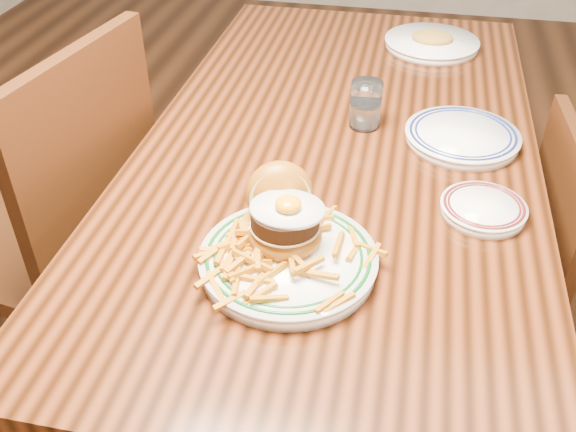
% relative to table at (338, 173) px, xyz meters
% --- Properties ---
extents(floor, '(6.00, 6.00, 0.00)m').
position_rel_table_xyz_m(floor, '(0.00, 0.00, -0.66)').
color(floor, black).
rests_on(floor, ground).
extents(table, '(0.85, 1.60, 0.75)m').
position_rel_table_xyz_m(table, '(0.00, 0.00, 0.00)').
color(table, black).
rests_on(table, floor).
extents(chair_left, '(0.53, 0.53, 0.99)m').
position_rel_table_xyz_m(chair_left, '(-0.63, -0.16, -0.13)').
color(chair_left, '#37160B').
rests_on(chair_left, floor).
extents(main_plate, '(0.30, 0.32, 0.14)m').
position_rel_table_xyz_m(main_plate, '(-0.03, -0.42, 0.13)').
color(main_plate, white).
rests_on(main_plate, table).
extents(side_plate, '(0.16, 0.16, 0.02)m').
position_rel_table_xyz_m(side_plate, '(0.30, -0.22, 0.10)').
color(side_plate, white).
rests_on(side_plate, table).
extents(rear_plate, '(0.25, 0.25, 0.03)m').
position_rel_table_xyz_m(rear_plate, '(0.26, 0.04, 0.10)').
color(rear_plate, white).
rests_on(rear_plate, table).
extents(water_glass, '(0.07, 0.07, 0.11)m').
position_rel_table_xyz_m(water_glass, '(0.05, 0.07, 0.13)').
color(water_glass, white).
rests_on(water_glass, table).
extents(far_plate, '(0.26, 0.26, 0.05)m').
position_rel_table_xyz_m(far_plate, '(0.18, 0.56, 0.10)').
color(far_plate, white).
rests_on(far_plate, table).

